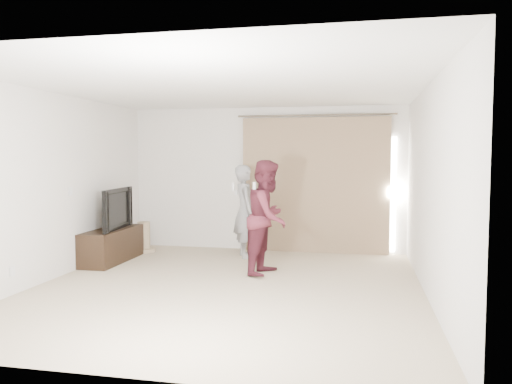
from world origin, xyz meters
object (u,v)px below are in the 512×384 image
tv (111,209)px  tv_console (112,245)px  person_man (245,211)px  person_woman (268,217)px

tv → tv_console: bearing=-0.0°
tv_console → person_man: (2.05, 0.80, 0.52)m
tv → person_man: person_man is taller
tv → person_woman: size_ratio=0.69×
tv_console → person_woman: 2.72m
tv → person_woman: person_woman is taller
person_man → person_woman: (0.60, -1.11, 0.04)m
tv_console → person_man: person_man is taller
person_man → tv: bearing=-158.8°
person_man → person_woman: bearing=-61.7°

